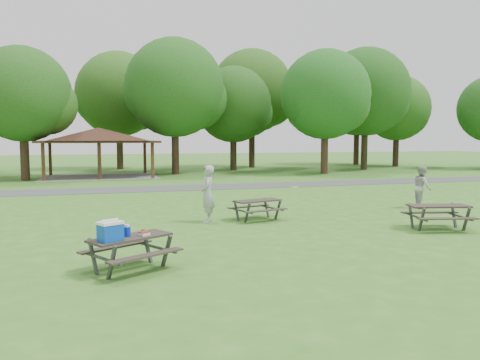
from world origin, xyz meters
name	(u,v)px	position (x,y,z in m)	size (l,w,h in m)	color
ground	(248,235)	(0.00, 0.00, 0.00)	(160.00, 160.00, 0.00)	#346B1E
asphalt_path	(173,188)	(0.00, 14.00, 0.01)	(120.00, 3.20, 0.02)	#404043
pavilion	(99,137)	(-4.00, 24.00, 3.06)	(8.60, 7.01, 3.76)	#3C2416
tree_row_d	(24,97)	(-8.92, 22.53, 5.77)	(6.93, 6.60, 9.27)	black
tree_row_e	(176,91)	(2.10, 25.03, 6.78)	(8.40, 8.00, 11.02)	black
tree_row_f	(234,107)	(8.09, 28.53, 5.84)	(7.35, 7.00, 9.55)	black
tree_row_g	(326,97)	(14.09, 22.03, 6.33)	(7.77, 7.40, 10.25)	#331F16
tree_row_h	(366,95)	(20.10, 25.53, 7.03)	(8.61, 8.20, 11.37)	black
tree_row_i	(397,110)	(26.08, 29.03, 5.91)	(7.14, 6.80, 9.52)	black
tree_deep_b	(120,97)	(-1.90, 33.03, 6.89)	(8.40, 8.00, 11.13)	black
tree_deep_c	(253,94)	(11.10, 32.03, 7.44)	(8.82, 8.40, 11.90)	#301F15
tree_deep_d	(358,102)	(24.10, 33.53, 7.03)	(8.40, 8.00, 11.27)	black
picnic_table_near	(124,240)	(-3.78, -2.96, 0.72)	(2.27, 2.13, 1.25)	#29231E
picnic_table_middle	(257,205)	(1.15, 2.42, 0.54)	(1.99, 1.75, 0.74)	#2B241F
picnic_table_far	(438,211)	(6.07, -0.98, 0.60)	(2.17, 1.90, 0.81)	#2D2420
frisbee_in_flight	(295,187)	(2.72, 2.67, 1.10)	(0.29, 0.29, 0.02)	gold
frisbee_thrower	(208,194)	(-0.66, 2.44, 0.99)	(0.72, 0.47, 1.98)	#A1A1A4
frisbee_catcher	(422,187)	(8.67, 3.08, 0.89)	(0.87, 0.67, 1.78)	#B0B1B3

